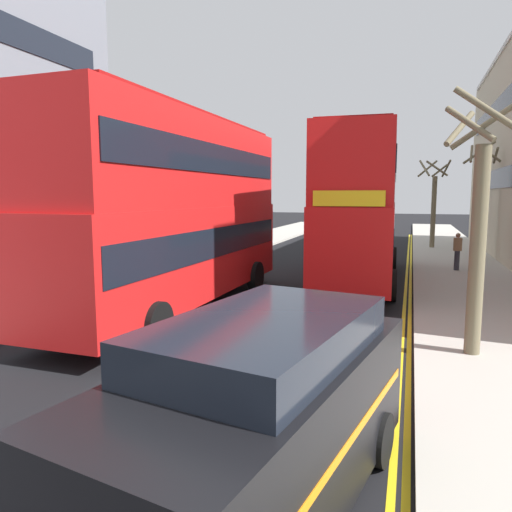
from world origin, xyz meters
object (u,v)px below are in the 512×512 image
Objects in this scene: taxi_minivan at (257,419)px; pedestrian_far at (457,251)px; double_decker_bus_oncoming at (361,204)px; double_decker_bus_away at (177,207)px.

taxi_minivan is 3.13× the size of pedestrian_far.
taxi_minivan is 17.96m from pedestrian_far.
double_decker_bus_oncoming reaches higher than taxi_minivan.
double_decker_bus_oncoming is (4.63, 6.40, 0.00)m from double_decker_bus_away.
double_decker_bus_away is at bearing -125.91° from double_decker_bus_oncoming.
double_decker_bus_oncoming reaches higher than pedestrian_far.
double_decker_bus_oncoming is 2.14× the size of taxi_minivan.
taxi_minivan is (5.05, -8.00, -1.96)m from double_decker_bus_away.
double_decker_bus_away is 7.90m from double_decker_bus_oncoming.
double_decker_bus_away is at bearing -131.27° from pedestrian_far.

